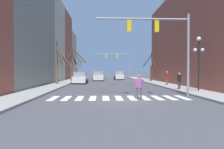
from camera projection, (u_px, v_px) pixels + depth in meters
ground_plane at (120, 100)px, 14.18m from camera, size 240.00×240.00×0.00m
sidewalk_left at (13, 99)px, 13.87m from camera, size 2.61×90.00×0.15m
sidewalk_right at (223, 98)px, 14.48m from camera, size 2.61×90.00×0.15m
building_row_left at (39, 42)px, 34.39m from camera, size 6.00×51.52×13.98m
building_row_right at (205, 38)px, 26.18m from camera, size 6.00×32.56×12.48m
crosswalk_stripes at (119, 98)px, 15.13m from camera, size 9.45×2.60×0.01m
traffic_signal_near at (162, 36)px, 16.19m from camera, size 6.96×0.28×6.13m
traffic_signal_far at (119, 59)px, 51.49m from camera, size 8.47×0.28×6.25m
street_lamp_right_corner at (199, 53)px, 18.71m from camera, size 0.95×0.36×4.65m
car_parked_right_near at (119, 76)px, 45.27m from camera, size 1.97×4.86×1.79m
car_parked_right_mid at (99, 76)px, 40.42m from camera, size 2.11×4.20×1.81m
car_parked_right_far at (80, 78)px, 31.85m from camera, size 2.13×4.64×1.70m
pedestrian_crossing_street at (167, 77)px, 26.36m from camera, size 0.42×0.67×1.66m
pedestrian_waiting_at_curb at (179, 79)px, 20.65m from camera, size 0.56×0.49×1.54m
pedestrian_on_left_sidewalk at (139, 85)px, 14.52m from camera, size 0.68×0.35×1.63m
street_tree_right_near at (78, 70)px, 46.21m from camera, size 1.26×1.96×4.86m
street_tree_left_far at (59, 66)px, 29.05m from camera, size 2.04×1.81×5.68m
street_tree_right_mid at (151, 68)px, 37.14m from camera, size 1.92×1.74×4.86m
street_tree_left_mid at (73, 64)px, 38.11m from camera, size 3.71×1.32×5.89m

